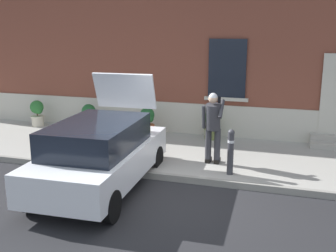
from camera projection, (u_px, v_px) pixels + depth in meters
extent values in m
plane|color=#232326|center=(174.00, 199.00, 8.30)|extent=(80.00, 80.00, 0.00)
cube|color=#99968E|center=(204.00, 155.00, 10.88)|extent=(24.00, 3.60, 0.15)
cube|color=gray|center=(186.00, 179.00, 9.15)|extent=(24.00, 0.12, 0.15)
cube|color=brown|center=(224.00, 14.00, 12.32)|extent=(24.00, 1.40, 7.50)
cube|color=#BCB7A8|center=(217.00, 123.00, 12.42)|extent=(24.00, 0.08, 1.10)
cube|color=black|center=(227.00, 68.00, 11.94)|extent=(1.10, 0.06, 1.70)
cube|color=#BCB7A8|center=(226.00, 99.00, 12.13)|extent=(1.30, 0.12, 0.10)
cube|color=white|center=(101.00, 161.00, 8.69)|extent=(1.90, 4.06, 0.64)
cube|color=black|center=(97.00, 135.00, 8.40)|extent=(1.63, 2.46, 0.56)
cube|color=black|center=(134.00, 145.00, 10.63)|extent=(1.67, 0.16, 0.20)
cube|color=yellow|center=(133.00, 138.00, 10.59)|extent=(0.52, 0.04, 0.12)
cube|color=#B21414|center=(106.00, 127.00, 10.71)|extent=(0.16, 0.05, 0.18)
cube|color=#B21414|center=(161.00, 131.00, 10.33)|extent=(0.16, 0.05, 0.18)
cube|color=white|center=(125.00, 91.00, 9.74)|extent=(1.50, 0.42, 0.87)
cylinder|color=black|center=(32.00, 197.00, 7.65)|extent=(0.22, 0.61, 0.60)
cylinder|color=black|center=(111.00, 206.00, 7.25)|extent=(0.22, 0.61, 0.60)
cylinder|color=black|center=(95.00, 153.00, 10.28)|extent=(0.22, 0.61, 0.60)
cylinder|color=black|center=(156.00, 158.00, 9.88)|extent=(0.22, 0.61, 0.60)
cylinder|color=#333338|center=(230.00, 154.00, 9.14)|extent=(0.14, 0.14, 0.95)
sphere|color=#333338|center=(231.00, 133.00, 9.02)|extent=(0.15, 0.15, 0.15)
cylinder|color=silver|center=(231.00, 141.00, 9.07)|extent=(0.15, 0.15, 0.06)
cylinder|color=#2D2D33|center=(208.00, 145.00, 9.93)|extent=(0.15, 0.15, 0.82)
cube|color=black|center=(208.00, 160.00, 10.08)|extent=(0.12, 0.28, 0.10)
cylinder|color=#2D2D33|center=(217.00, 146.00, 9.87)|extent=(0.15, 0.15, 0.82)
cube|color=black|center=(217.00, 161.00, 10.02)|extent=(0.12, 0.28, 0.10)
cylinder|color=#2D2D33|center=(213.00, 117.00, 9.69)|extent=(0.34, 0.43, 0.66)
sphere|color=tan|center=(213.00, 99.00, 9.52)|extent=(0.22, 0.22, 0.22)
sphere|color=silver|center=(213.00, 97.00, 9.51)|extent=(0.21, 0.21, 0.21)
cylinder|color=#2D2D33|center=(204.00, 117.00, 9.72)|extent=(0.09, 0.17, 0.57)
cylinder|color=#2D2D33|center=(222.00, 109.00, 9.55)|extent=(0.09, 0.42, 0.41)
cube|color=black|center=(219.00, 100.00, 9.46)|extent=(0.07, 0.02, 0.15)
cylinder|color=beige|center=(38.00, 121.00, 13.69)|extent=(0.40, 0.40, 0.34)
cylinder|color=beige|center=(38.00, 117.00, 13.66)|extent=(0.44, 0.44, 0.05)
cylinder|color=#47331E|center=(37.00, 112.00, 13.62)|extent=(0.04, 0.04, 0.24)
sphere|color=#286B2D|center=(37.00, 107.00, 13.58)|extent=(0.44, 0.44, 0.44)
sphere|color=#286B2D|center=(39.00, 110.00, 13.53)|extent=(0.24, 0.24, 0.24)
cylinder|color=#2D2D30|center=(89.00, 125.00, 13.05)|extent=(0.40, 0.40, 0.34)
cylinder|color=#2D2D30|center=(89.00, 121.00, 13.02)|extent=(0.44, 0.44, 0.05)
cylinder|color=#47331E|center=(89.00, 117.00, 12.98)|extent=(0.04, 0.04, 0.24)
sphere|color=#1E5628|center=(89.00, 111.00, 12.94)|extent=(0.44, 0.44, 0.44)
sphere|color=#1E5628|center=(91.00, 115.00, 12.89)|extent=(0.24, 0.24, 0.24)
cylinder|color=#B25B38|center=(147.00, 130.00, 12.52)|extent=(0.40, 0.40, 0.34)
cylinder|color=#B25B38|center=(147.00, 125.00, 12.49)|extent=(0.44, 0.44, 0.05)
cylinder|color=#47331E|center=(147.00, 120.00, 12.45)|extent=(0.04, 0.04, 0.24)
sphere|color=#1E5628|center=(147.00, 115.00, 12.41)|extent=(0.44, 0.44, 0.44)
sphere|color=#1E5628|center=(150.00, 118.00, 12.36)|extent=(0.24, 0.24, 0.24)
cylinder|color=#606B38|center=(211.00, 133.00, 12.11)|extent=(0.40, 0.40, 0.34)
cylinder|color=#606B38|center=(212.00, 129.00, 12.07)|extent=(0.44, 0.44, 0.05)
cylinder|color=#47331E|center=(212.00, 124.00, 12.04)|extent=(0.04, 0.04, 0.24)
sphere|color=#4C843D|center=(212.00, 118.00, 11.99)|extent=(0.44, 0.44, 0.44)
sphere|color=#4C843D|center=(215.00, 122.00, 11.94)|extent=(0.24, 0.24, 0.24)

